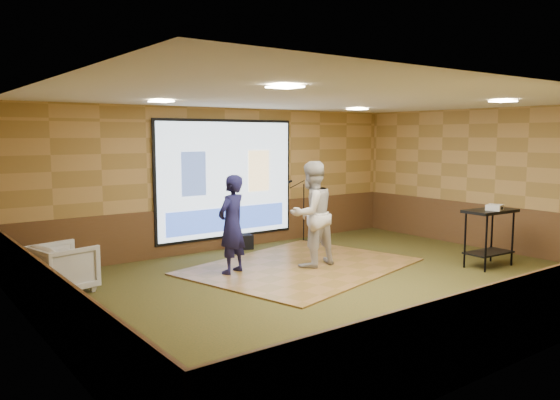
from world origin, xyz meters
TOP-DOWN VIEW (x-y plane):
  - ground at (0.00, 0.00)m, footprint 9.00×9.00m
  - room_shell at (0.00, 0.00)m, footprint 9.04×7.04m
  - wainscot_back at (0.00, 3.48)m, footprint 9.00×0.04m
  - wainscot_front at (0.00, -3.48)m, footprint 9.00×0.04m
  - wainscot_left at (-4.48, 0.00)m, footprint 0.04×7.00m
  - wainscot_right at (4.48, 0.00)m, footprint 0.04×7.00m
  - projector_screen at (0.00, 3.44)m, footprint 3.32×0.06m
  - downlight_nw at (-2.20, 1.80)m, footprint 0.32×0.32m
  - downlight_ne at (2.20, 1.80)m, footprint 0.32×0.32m
  - downlight_sw at (-2.20, -1.50)m, footprint 0.32×0.32m
  - downlight_se at (2.20, -1.50)m, footprint 0.32×0.32m
  - dance_floor at (0.24, 1.20)m, footprint 4.56×3.88m
  - player_left at (-1.07, 1.52)m, footprint 0.74×0.62m
  - player_right at (0.38, 1.09)m, footprint 0.98×0.78m
  - av_table at (3.05, -0.83)m, footprint 1.02×0.54m
  - projector at (3.04, -0.92)m, footprint 0.36×0.33m
  - mic_stand at (1.77, 3.10)m, footprint 0.56×0.23m
  - banquet_chair at (-3.75, 2.14)m, footprint 1.00×0.99m
  - duffel_bag at (0.20, 3.25)m, footprint 0.56×0.44m

SIDE VIEW (x-z plane):
  - ground at x=0.00m, z-range 0.00..0.00m
  - dance_floor at x=0.24m, z-range 0.00..0.03m
  - duffel_bag at x=0.20m, z-range 0.00..0.31m
  - banquet_chair at x=-3.75m, z-range 0.00..0.77m
  - wainscot_back at x=0.00m, z-range 0.00..0.95m
  - wainscot_front at x=0.00m, z-range 0.00..0.95m
  - wainscot_left at x=-4.48m, z-range 0.00..0.95m
  - wainscot_right at x=4.48m, z-range 0.00..0.95m
  - mic_stand at x=1.77m, z-range -0.23..1.21m
  - av_table at x=3.05m, z-range 0.23..1.31m
  - player_left at x=-1.07m, z-range 0.03..1.75m
  - player_right at x=0.38m, z-range 0.03..1.96m
  - projector at x=3.04m, z-range 1.07..1.17m
  - projector_screen at x=0.00m, z-range 0.21..2.73m
  - room_shell at x=0.00m, z-range 0.58..3.60m
  - downlight_nw at x=-2.20m, z-range 2.96..2.98m
  - downlight_ne at x=2.20m, z-range 2.96..2.98m
  - downlight_sw at x=-2.20m, z-range 2.96..2.98m
  - downlight_se at x=2.20m, z-range 2.96..2.98m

